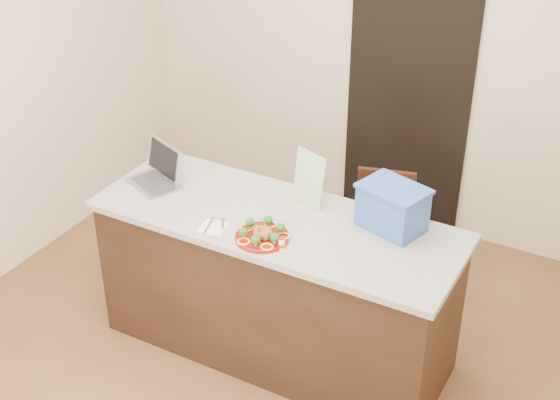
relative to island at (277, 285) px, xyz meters
The scene contains 16 objects.
ground 0.53m from the island, 90.00° to the right, with size 4.00×4.00×0.00m, color brown.
room_shell 1.18m from the island, 90.00° to the right, with size 4.00×4.00×4.00m.
doorway 1.81m from the island, 86.69° to the left, with size 0.90×0.02×2.00m, color black.
island is the anchor object (origin of this frame).
plate 0.52m from the island, 81.03° to the right, with size 0.29×0.29×0.02m.
meatballs 0.54m from the island, 79.97° to the right, with size 0.11×0.12×0.04m.
broccoli 0.56m from the island, 81.03° to the right, with size 0.24×0.24×0.04m.
pepper_rings 0.53m from the island, 81.03° to the right, with size 0.28×0.28×0.01m.
napkin 0.58m from the island, 134.92° to the right, with size 0.13×0.13×0.01m, color silver.
fork 0.59m from the island, 138.53° to the right, with size 0.05×0.17×0.00m.
knife 0.58m from the island, 129.37° to the right, with size 0.07×0.19×0.01m.
yogurt_bottle 0.57m from the island, 55.80° to the right, with size 0.03×0.03×0.07m.
laptop 0.96m from the island, behind, with size 0.38×0.36×0.22m.
leaflet 0.66m from the island, 70.33° to the left, with size 0.22×0.00×0.31m, color silver.
blue_box 0.85m from the island, 19.69° to the left, with size 0.40×0.34×0.25m.
chair 0.90m from the island, 72.31° to the left, with size 0.45×0.46×0.83m.
Camera 1 is at (1.75, -2.90, 3.17)m, focal length 50.00 mm.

